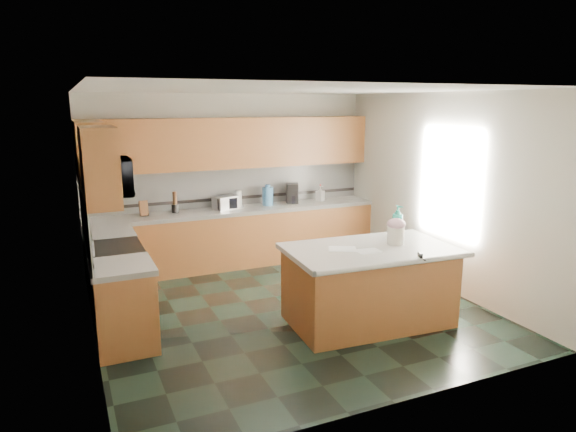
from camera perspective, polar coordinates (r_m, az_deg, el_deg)
floor at (r=6.61m, az=0.04°, el=-10.24°), size 4.60×4.60×0.00m
ceiling at (r=6.10m, az=0.04°, el=13.85°), size 4.60×4.60×0.00m
wall_back at (r=8.36m, az=-6.42°, el=4.12°), size 4.60×0.04×2.70m
wall_front at (r=4.26m, az=12.80°, el=-4.25°), size 4.60×0.04×2.70m
wall_left at (r=5.71m, az=-21.78°, el=-0.60°), size 0.04×4.60×2.70m
wall_right at (r=7.45m, az=16.60°, el=2.65°), size 0.04×4.60×2.70m
back_base_cab at (r=8.25m, az=-5.60°, el=-2.51°), size 4.60×0.60×0.86m
back_countertop at (r=8.14m, az=-5.67°, el=0.62°), size 4.60×0.64×0.06m
back_upper_cab at (r=8.12m, az=-6.13°, el=8.07°), size 4.60×0.33×0.78m
back_backsplash at (r=8.35m, az=-6.34°, el=3.31°), size 4.60×0.02×0.63m
back_accent_band at (r=8.38m, az=-6.29°, el=1.99°), size 4.60×0.01×0.05m
left_base_cab_rear at (r=7.21m, az=-19.09°, el=-5.38°), size 0.60×0.82×0.86m
left_counter_rear at (r=7.08m, az=-19.36°, el=-1.83°), size 0.64×0.82×0.06m
left_base_cab_front at (r=5.77m, az=-17.71°, el=-9.76°), size 0.60×0.72×0.86m
left_counter_front at (r=5.61m, az=-18.02°, el=-5.40°), size 0.64×0.72×0.06m
left_backsplash at (r=6.27m, az=-21.62°, el=-0.56°), size 0.02×2.30×0.63m
left_accent_band at (r=6.32m, az=-21.43°, el=-2.27°), size 0.01×2.30×0.05m
left_upper_cab_rear at (r=7.04m, az=-21.17°, el=6.64°), size 0.33×1.09×0.78m
left_upper_cab_front at (r=5.38m, az=-20.20°, el=5.17°), size 0.33×0.72×0.78m
range_body at (r=6.45m, az=-18.47°, el=-7.32°), size 0.60×0.76×0.88m
range_oven_door at (r=6.49m, az=-15.88°, el=-7.39°), size 0.02×0.68×0.55m
range_cooktop at (r=6.32m, az=-18.75°, el=-3.38°), size 0.62×0.78×0.04m
range_handle at (r=6.38m, az=-15.81°, el=-4.15°), size 0.02×0.66×0.02m
range_backguard at (r=6.27m, az=-21.19°, el=-2.54°), size 0.06×0.76×0.18m
microwave at (r=6.15m, az=-19.29°, el=4.10°), size 0.50×0.73×0.41m
island_base at (r=6.16m, az=8.93°, el=-7.85°), size 1.88×1.15×0.86m
island_top at (r=6.02m, az=9.07°, el=-3.74°), size 1.98×1.25×0.06m
island_bullnose at (r=5.57m, az=12.25°, el=-5.20°), size 1.92×0.18×0.06m
treat_jar at (r=6.19m, az=11.88°, el=-2.11°), size 0.23×0.23×0.21m
treat_jar_lid at (r=6.16m, az=11.93°, el=-0.88°), size 0.22×0.22×0.14m
treat_jar_knob at (r=6.15m, az=11.95°, el=-0.45°), size 0.07×0.02×0.02m
treat_jar_knob_end_l at (r=6.13m, az=11.68°, el=-0.48°), size 0.04×0.04×0.04m
treat_jar_knob_end_r at (r=6.17m, az=12.22°, el=-0.42°), size 0.04×0.04×0.04m
soap_bottle_island at (r=6.51m, az=12.06°, el=-0.55°), size 0.17×0.17×0.39m
paper_sheet_a at (r=5.86m, az=8.92°, el=-3.86°), size 0.28×0.22×0.00m
paper_sheet_b at (r=5.91m, az=6.05°, el=-3.64°), size 0.38×0.35×0.00m
clamp_body at (r=5.74m, az=14.48°, el=-4.36°), size 0.06×0.10×0.09m
clamp_handle at (r=5.71m, az=14.82°, el=-4.70°), size 0.02×0.07×0.02m
knife_block at (r=7.85m, az=-15.75°, el=0.81°), size 0.12×0.17×0.24m
utensil_crock at (r=7.96m, az=-12.43°, el=0.82°), size 0.11×0.11×0.13m
utensil_bundle at (r=7.93m, az=-12.48°, el=1.97°), size 0.06×0.06×0.19m
toaster_oven at (r=8.11m, az=-6.97°, el=1.50°), size 0.42×0.35×0.21m
toaster_oven_door at (r=8.01m, az=-6.73°, el=1.36°), size 0.32×0.01×0.17m
paper_towel at (r=8.22m, az=-5.57°, el=1.90°), size 0.12×0.12×0.27m
paper_towel_base at (r=8.24m, az=-5.55°, el=1.04°), size 0.18×0.18×0.01m
water_jug at (r=8.35m, az=-2.27°, el=2.20°), size 0.18×0.18×0.30m
water_jug_neck at (r=8.32m, az=-2.28°, el=3.35°), size 0.08×0.08×0.04m
coffee_maker at (r=8.53m, az=0.47°, el=2.55°), size 0.25×0.26×0.33m
coffee_carafe at (r=8.51m, az=0.60°, el=1.86°), size 0.13×0.13×0.13m
soap_bottle_back at (r=8.73m, az=3.60°, el=2.52°), size 0.16×0.16×0.26m
soap_back_cap at (r=8.71m, az=3.61°, el=3.45°), size 0.02×0.02×0.03m
window_light_proxy at (r=7.26m, az=17.51°, el=3.55°), size 0.02×1.40×1.10m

